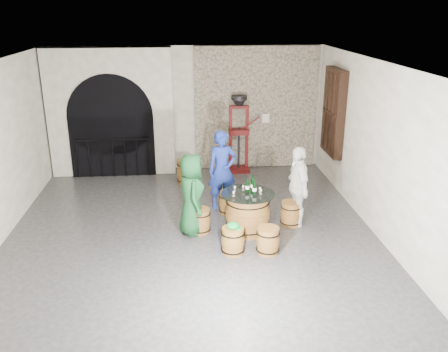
{
  "coord_description": "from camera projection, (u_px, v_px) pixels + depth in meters",
  "views": [
    {
      "loc": [
        -0.1,
        -8.2,
        4.14
      ],
      "look_at": [
        0.64,
        0.32,
        1.05
      ],
      "focal_mm": 38.0,
      "sensor_mm": 36.0,
      "label": 1
    }
  ],
  "objects": [
    {
      "name": "barrel_stool_near_left",
      "position": [
        233.0,
        241.0,
        8.32
      ],
      "size": [
        0.42,
        0.42,
        0.49
      ],
      "color": "brown",
      "rests_on": "ground"
    },
    {
      "name": "ceiling",
      "position": [
        188.0,
        64.0,
        8.01
      ],
      "size": [
        8.0,
        8.0,
        0.0
      ],
      "primitive_type": "plane",
      "rotation": [
        3.14,
        0.0,
        0.0
      ],
      "color": "beige",
      "rests_on": "wall_back"
    },
    {
      "name": "arched_opening",
      "position": [
        112.0,
        113.0,
        11.9
      ],
      "size": [
        3.1,
        0.6,
        3.19
      ],
      "color": "silver",
      "rests_on": "ground"
    },
    {
      "name": "control_box",
      "position": [
        266.0,
        118.0,
        12.42
      ],
      "size": [
        0.18,
        0.1,
        0.22
      ],
      "primitive_type": "cube",
      "color": "silver",
      "rests_on": "wall_back"
    },
    {
      "name": "tasting_glass_e",
      "position": [
        261.0,
        192.0,
        8.89
      ],
      "size": [
        0.05,
        0.05,
        0.1
      ],
      "primitive_type": null,
      "color": "#BF5D25",
      "rests_on": "barrel_table"
    },
    {
      "name": "wine_bottle_right",
      "position": [
        252.0,
        184.0,
        9.03
      ],
      "size": [
        0.08,
        0.08,
        0.32
      ],
      "color": "black",
      "rests_on": "barrel_table"
    },
    {
      "name": "person_blue",
      "position": [
        222.0,
        170.0,
        10.05
      ],
      "size": [
        0.68,
        0.51,
        1.69
      ],
      "primitive_type": "imported",
      "rotation": [
        0.0,
        0.0,
        0.18
      ],
      "color": "navy",
      "rests_on": "ground"
    },
    {
      "name": "wall_back",
      "position": [
        187.0,
        109.0,
        12.3
      ],
      "size": [
        8.0,
        0.0,
        8.0
      ],
      "primitive_type": "plane",
      "rotation": [
        1.57,
        0.0,
        0.0
      ],
      "color": "silver",
      "rests_on": "ground"
    },
    {
      "name": "wine_bottle_left",
      "position": [
        247.0,
        186.0,
        8.95
      ],
      "size": [
        0.08,
        0.08,
        0.32
      ],
      "color": "black",
      "rests_on": "barrel_table"
    },
    {
      "name": "corking_press",
      "position": [
        239.0,
        128.0,
        12.15
      ],
      "size": [
        0.82,
        0.45,
        2.0
      ],
      "rotation": [
        0.0,
        0.0,
        0.01
      ],
      "color": "#530F0D",
      "rests_on": "ground"
    },
    {
      "name": "tasting_glass_c",
      "position": [
        243.0,
        188.0,
        9.08
      ],
      "size": [
        0.05,
        0.05,
        0.1
      ],
      "primitive_type": null,
      "color": "#BF5D25",
      "rests_on": "barrel_table"
    },
    {
      "name": "tasting_glass_a",
      "position": [
        234.0,
        194.0,
        8.8
      ],
      "size": [
        0.05,
        0.05,
        0.1
      ],
      "primitive_type": null,
      "color": "#BF5D25",
      "rests_on": "barrel_table"
    },
    {
      "name": "shuttered_window",
      "position": [
        333.0,
        112.0,
        11.01
      ],
      "size": [
        0.23,
        1.1,
        2.0
      ],
      "color": "black",
      "rests_on": "wall_right"
    },
    {
      "name": "side_barrel",
      "position": [
        186.0,
        171.0,
        11.62
      ],
      "size": [
        0.46,
        0.46,
        0.6
      ],
      "rotation": [
        0.0,
        0.0,
        0.01
      ],
      "color": "brown",
      "rests_on": "ground"
    },
    {
      "name": "tasting_glass_f",
      "position": [
        235.0,
        188.0,
        9.05
      ],
      "size": [
        0.05,
        0.05,
        0.1
      ],
      "primitive_type": null,
      "color": "#BF5D25",
      "rests_on": "barrel_table"
    },
    {
      "name": "barrel_table",
      "position": [
        248.0,
        213.0,
        9.08
      ],
      "size": [
        1.03,
        1.03,
        0.79
      ],
      "color": "brown",
      "rests_on": "ground"
    },
    {
      "name": "barrel_stool_far",
      "position": [
        229.0,
        202.0,
        9.93
      ],
      "size": [
        0.42,
        0.42,
        0.49
      ],
      "color": "brown",
      "rests_on": "ground"
    },
    {
      "name": "person_white",
      "position": [
        297.0,
        186.0,
        9.24
      ],
      "size": [
        0.47,
        0.98,
        1.62
      ],
      "primitive_type": "imported",
      "rotation": [
        0.0,
        0.0,
        -1.49
      ],
      "color": "silver",
      "rests_on": "ground"
    },
    {
      "name": "ground",
      "position": [
        192.0,
        234.0,
        9.09
      ],
      "size": [
        8.0,
        8.0,
        0.0
      ],
      "primitive_type": "plane",
      "color": "#2C2C2E",
      "rests_on": "ground"
    },
    {
      "name": "person_green",
      "position": [
        192.0,
        194.0,
        8.9
      ],
      "size": [
        0.59,
        0.83,
        1.58
      ],
      "primitive_type": "imported",
      "rotation": [
        0.0,
        0.0,
        1.69
      ],
      "color": "#124320",
      "rests_on": "ground"
    },
    {
      "name": "barrel_stool_near_right",
      "position": [
        268.0,
        240.0,
        8.32
      ],
      "size": [
        0.42,
        0.42,
        0.49
      ],
      "color": "brown",
      "rests_on": "ground"
    },
    {
      "name": "wall_right",
      "position": [
        378.0,
        150.0,
        8.84
      ],
      "size": [
        0.0,
        8.0,
        8.0
      ],
      "primitive_type": "plane",
      "rotation": [
        1.57,
        0.0,
        -1.57
      ],
      "color": "silver",
      "rests_on": "ground"
    },
    {
      "name": "barrel_stool_right",
      "position": [
        291.0,
        214.0,
        9.4
      ],
      "size": [
        0.42,
        0.42,
        0.49
      ],
      "color": "brown",
      "rests_on": "ground"
    },
    {
      "name": "wine_bottle_center",
      "position": [
        254.0,
        188.0,
        8.85
      ],
      "size": [
        0.08,
        0.08,
        0.32
      ],
      "color": "black",
      "rests_on": "barrel_table"
    },
    {
      "name": "tasting_glass_d",
      "position": [
        253.0,
        187.0,
        9.11
      ],
      "size": [
        0.05,
        0.05,
        0.1
      ],
      "primitive_type": null,
      "color": "#BF5D25",
      "rests_on": "barrel_table"
    },
    {
      "name": "green_cap",
      "position": [
        233.0,
        226.0,
        8.22
      ],
      "size": [
        0.26,
        0.21,
        0.12
      ],
      "color": "#0C8C2C",
      "rests_on": "barrel_stool_near_left"
    },
    {
      "name": "barrel_stool_left",
      "position": [
        200.0,
        221.0,
        9.09
      ],
      "size": [
        0.42,
        0.42,
        0.49
      ],
      "color": "brown",
      "rests_on": "ground"
    },
    {
      "name": "tasting_glass_b",
      "position": [
        260.0,
        190.0,
        8.98
      ],
      "size": [
        0.05,
        0.05,
        0.1
      ],
      "primitive_type": null,
      "color": "#BF5D25",
      "rests_on": "barrel_table"
    },
    {
      "name": "wall_front",
      "position": [
        198.0,
        271.0,
        4.8
      ],
      "size": [
        8.0,
        0.0,
        8.0
      ],
      "primitive_type": "plane",
      "rotation": [
        -1.57,
        0.0,
        0.0
      ],
      "color": "silver",
      "rests_on": "ground"
    },
    {
      "name": "stone_facing_panel",
      "position": [
        256.0,
        108.0,
        12.39
      ],
      "size": [
        3.2,
        0.12,
        3.18
      ],
      "primitive_type": "cube",
      "color": "gray",
      "rests_on": "ground"
    }
  ]
}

